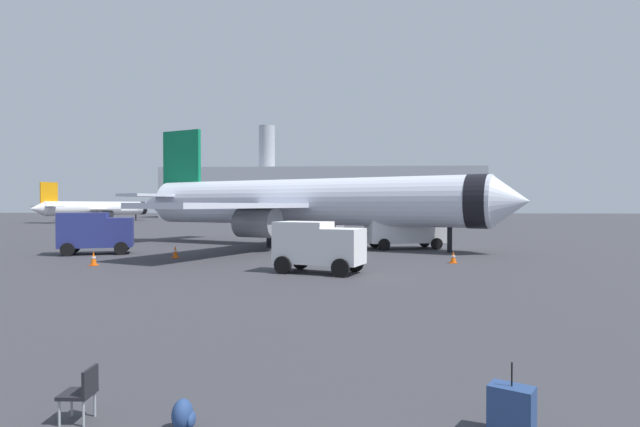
% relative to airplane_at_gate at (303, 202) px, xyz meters
% --- Properties ---
extents(airplane_at_gate, '(34.02, 31.24, 10.50)m').
position_rel_airplane_at_gate_xyz_m(airplane_at_gate, '(0.00, 0.00, 0.00)').
color(airplane_at_gate, silver).
rests_on(airplane_at_gate, ground).
extents(airplane_taxiing, '(21.69, 23.44, 7.64)m').
position_rel_airplane_at_gate_xyz_m(airplane_taxiing, '(-47.70, 57.38, -1.00)').
color(airplane_taxiing, white).
rests_on(airplane_taxiing, ground).
extents(service_truck, '(5.27, 3.86, 2.90)m').
position_rel_airplane_at_gate_xyz_m(service_truck, '(-13.76, -7.89, -2.05)').
color(service_truck, navy).
rests_on(service_truck, ground).
extents(fuel_truck, '(6.40, 3.87, 3.20)m').
position_rel_airplane_at_gate_xyz_m(fuel_truck, '(8.21, -1.99, -1.88)').
color(fuel_truck, white).
rests_on(fuel_truck, ground).
extents(cargo_van, '(4.81, 3.49, 2.60)m').
position_rel_airplane_at_gate_xyz_m(cargo_van, '(2.51, -16.64, -2.21)').
color(cargo_van, white).
rests_on(cargo_van, ground).
extents(safety_cone_near, '(0.44, 0.44, 0.81)m').
position_rel_airplane_at_gate_xyz_m(safety_cone_near, '(-10.46, -14.40, -3.26)').
color(safety_cone_near, '#F2590C').
rests_on(safety_cone_near, ground).
extents(safety_cone_mid, '(0.44, 0.44, 0.82)m').
position_rel_airplane_at_gate_xyz_m(safety_cone_mid, '(-7.29, -10.01, -3.25)').
color(safety_cone_mid, '#F2590C').
rests_on(safety_cone_mid, ground).
extents(safety_cone_far, '(0.44, 0.44, 0.72)m').
position_rel_airplane_at_gate_xyz_m(safety_cone_far, '(10.18, -11.76, -3.30)').
color(safety_cone_far, '#F2590C').
rests_on(safety_cone_far, ground).
extents(rolling_suitcase, '(0.75, 0.67, 1.10)m').
position_rel_airplane_at_gate_xyz_m(rolling_suitcase, '(6.77, -34.60, -3.27)').
color(rolling_suitcase, navy).
rests_on(rolling_suitcase, ground).
extents(traveller_backpack, '(0.36, 0.40, 0.48)m').
position_rel_airplane_at_gate_xyz_m(traveller_backpack, '(1.78, -34.79, -3.42)').
color(traveller_backpack, navy).
rests_on(traveller_backpack, ground).
extents(gate_chair, '(0.50, 0.50, 0.86)m').
position_rel_airplane_at_gate_xyz_m(gate_chair, '(0.05, -34.59, -3.16)').
color(gate_chair, black).
rests_on(gate_chair, ground).
extents(terminal_building, '(84.59, 20.38, 25.23)m').
position_rel_airplane_at_gate_xyz_m(terminal_building, '(-5.02, 97.92, 3.09)').
color(terminal_building, '#9EA3AD').
rests_on(terminal_building, ground).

